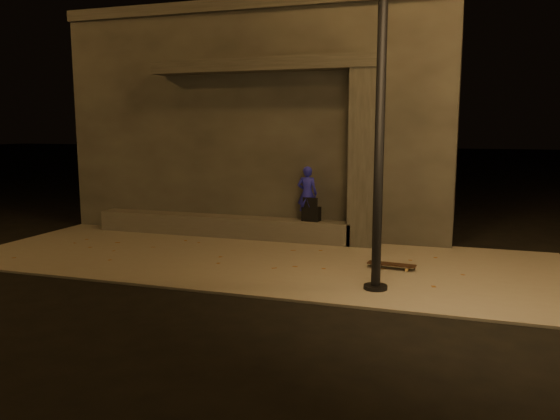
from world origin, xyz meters
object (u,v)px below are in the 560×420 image
(column, at_px, (364,159))
(skateboarder, at_px, (307,194))
(skateboard, at_px, (392,265))
(backpack, at_px, (311,213))

(column, height_order, skateboarder, column)
(column, relative_size, skateboarder, 3.07)
(skateboarder, relative_size, skateboard, 1.39)
(skateboarder, bearing_deg, column, 176.17)
(skateboarder, bearing_deg, backpack, 176.17)
(column, distance_m, backpack, 1.60)
(backpack, xyz_separation_m, skateboard, (1.92, -1.78, -0.55))
(column, xyz_separation_m, skateboarder, (-1.19, 0.00, -0.76))
(column, distance_m, skateboarder, 1.41)
(skateboard, bearing_deg, column, 120.56)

